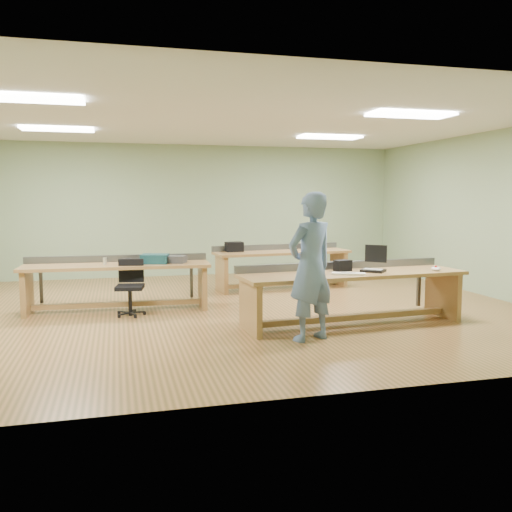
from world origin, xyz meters
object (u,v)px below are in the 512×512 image
workbench_back (282,261)px  mug (127,261)px  laptop_base (373,271)px  task_chair (130,295)px  workbench_front (351,285)px  camera_bag (343,266)px  parts_bin_grey (172,259)px  person (311,267)px  parts_bin_teal (155,259)px  drinks_can (105,261)px  workbench_mid (117,276)px

workbench_back → mug: workbench_back is taller
laptop_base → task_chair: 3.68m
workbench_front → camera_bag: bearing=124.2°
laptop_base → parts_bin_grey: 3.23m
workbench_front → parts_bin_grey: 2.95m
person → mug: person is taller
parts_bin_grey → parts_bin_teal: bearing=-179.5°
task_chair → drinks_can: size_ratio=7.68×
workbench_back → drinks_can: drinks_can is taller
camera_bag → task_chair: 3.26m
laptop_base → workbench_mid: bearing=-165.6°
parts_bin_teal → parts_bin_grey: bearing=0.5°
workbench_back → mug: size_ratio=25.31×
person → mug: size_ratio=17.17×
task_chair → parts_bin_teal: parts_bin_teal is taller
parts_bin_grey → laptop_base: bearing=-33.9°
mug → camera_bag: bearing=-29.4°
person → drinks_can: person is taller
task_chair → workbench_back: bearing=40.1°
camera_bag → drinks_can: bearing=138.9°
drinks_can → task_chair: bearing=-46.1°
laptop_base → task_chair: bearing=-160.8°
workbench_front → mug: (-3.08, 1.80, 0.23)m
mug → parts_bin_grey: bearing=-5.4°
laptop_base → parts_bin_teal: 3.46m
workbench_back → parts_bin_grey: bearing=-154.0°
task_chair → parts_bin_teal: size_ratio=2.04×
laptop_base → mug: 3.87m
parts_bin_teal → laptop_base: bearing=-31.3°
drinks_can → person: bearing=-44.0°
task_chair → parts_bin_grey: parts_bin_grey is taller
camera_bag → drinks_can: size_ratio=2.12×
parts_bin_grey → task_chair: bearing=-151.6°
workbench_mid → laptop_base: (3.55, -1.87, 0.21)m
person → laptop_base: person is taller
workbench_front → workbench_mid: 3.72m
parts_bin_grey → mug: size_ratio=3.92×
parts_bin_teal → drinks_can: 0.78m
person → task_chair: size_ratio=2.20×
camera_bag → task_chair: size_ratio=0.28×
workbench_back → mug: 3.31m
workbench_mid → parts_bin_teal: (0.59, -0.08, 0.27)m
workbench_mid → parts_bin_teal: parts_bin_teal is taller
parts_bin_teal → parts_bin_grey: (0.28, 0.00, -0.01)m
workbench_front → parts_bin_teal: size_ratio=7.93×
workbench_mid → laptop_base: 4.02m
workbench_front → laptop_base: bearing=-15.2°
drinks_can → workbench_front: bearing=-27.1°
task_chair → parts_bin_grey: (0.68, 0.37, 0.49)m
workbench_back → parts_bin_teal: parts_bin_teal is taller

